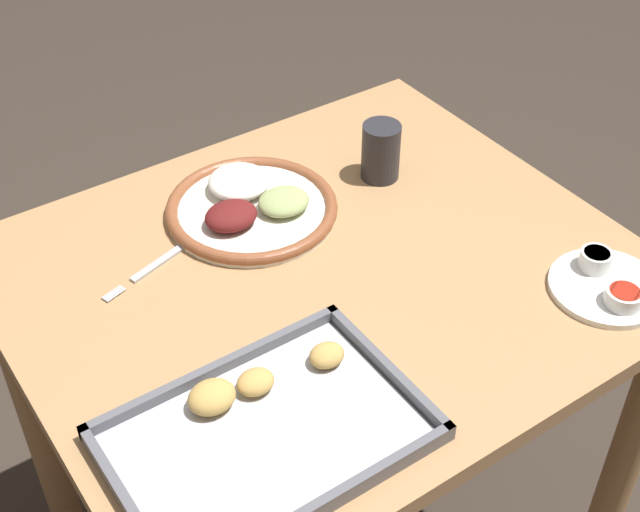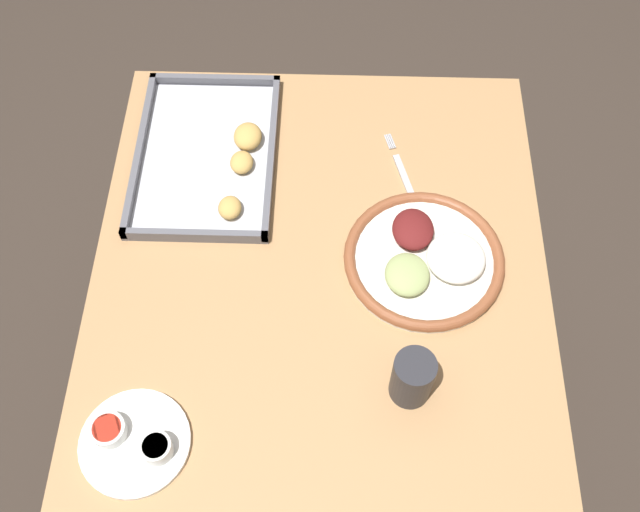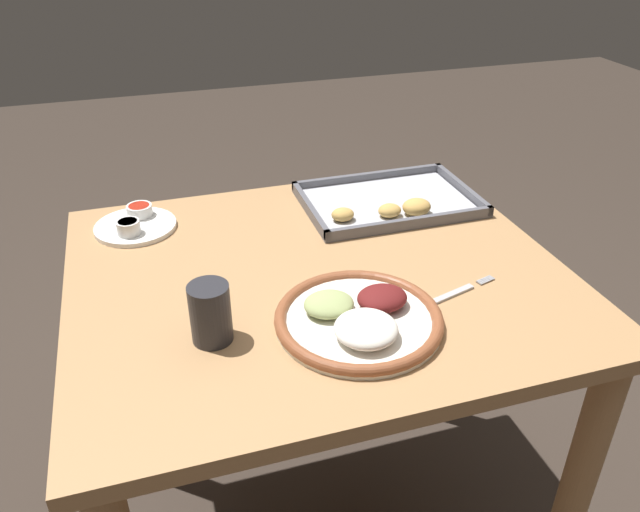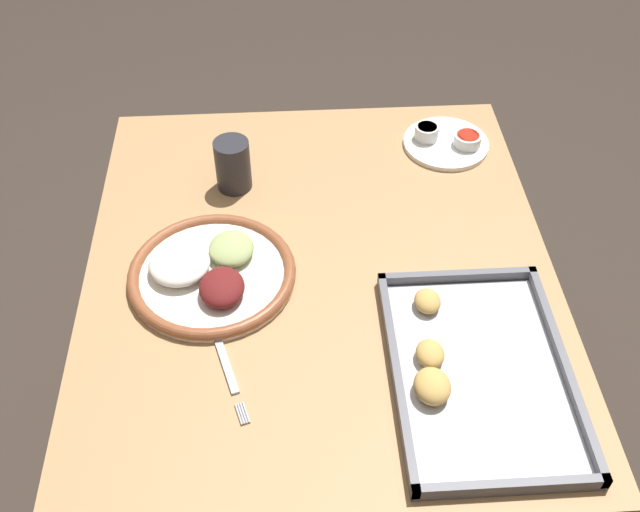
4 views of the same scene
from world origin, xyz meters
TOP-DOWN VIEW (x-y plane):
  - dining_table at (0.00, 0.00)m, footprint 0.90×0.78m
  - dinner_plate at (0.02, -0.18)m, footprint 0.28×0.28m
  - fork at (0.19, -0.15)m, footprint 0.19×0.07m
  - saucer_plate at (-0.31, 0.27)m, footprint 0.17×0.17m
  - baking_tray at (0.23, 0.21)m, footprint 0.38×0.26m
  - drinking_cup at (-0.22, -0.15)m, footprint 0.06×0.06m

SIDE VIEW (x-z plane):
  - dining_table at x=0.00m, z-range 0.24..1.02m
  - fork at x=0.19m, z-range 0.78..0.78m
  - baking_tray at x=0.23m, z-range 0.77..0.81m
  - saucer_plate at x=-0.31m, z-range 0.77..0.81m
  - dinner_plate at x=0.02m, z-range 0.77..0.81m
  - drinking_cup at x=-0.22m, z-range 0.78..0.88m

